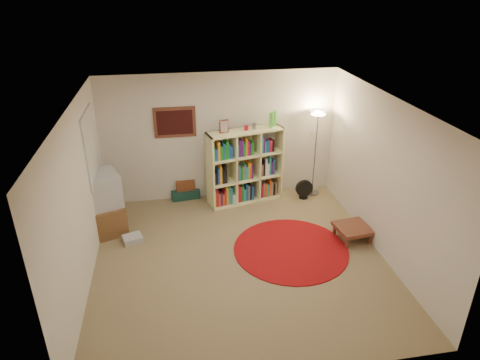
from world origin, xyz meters
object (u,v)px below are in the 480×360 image
(floor_fan, at_px, (304,189))
(side_table, at_px, (353,229))
(bookshelf, at_px, (244,167))
(floor_lamp, at_px, (317,126))
(suitcase, at_px, (185,193))
(tv_stand, at_px, (105,203))

(floor_fan, xyz_separation_m, side_table, (0.36, -1.57, 0.01))
(bookshelf, xyz_separation_m, floor_lamp, (1.44, 0.05, 0.74))
(bookshelf, bearing_deg, side_table, -61.38)
(floor_lamp, relative_size, floor_fan, 4.43)
(bookshelf, xyz_separation_m, suitcase, (-1.15, 0.33, -0.62))
(floor_fan, height_order, side_table, floor_fan)
(bookshelf, distance_m, floor_fan, 1.31)
(side_table, bearing_deg, tv_stand, 166.02)
(suitcase, distance_m, side_table, 3.40)
(floor_fan, xyz_separation_m, suitcase, (-2.35, 0.47, -0.11))
(suitcase, bearing_deg, floor_lamp, -13.38)
(bookshelf, xyz_separation_m, tv_stand, (-2.55, -0.69, -0.19))
(suitcase, height_order, side_table, side_table)
(tv_stand, bearing_deg, floor_fan, -12.48)
(floor_lamp, xyz_separation_m, tv_stand, (-3.99, -0.73, -0.93))
(floor_fan, bearing_deg, bookshelf, 173.53)
(bookshelf, distance_m, suitcase, 1.35)
(bookshelf, height_order, side_table, bookshelf)
(floor_lamp, bearing_deg, side_table, -86.09)
(floor_lamp, bearing_deg, floor_fan, -142.29)
(floor_fan, distance_m, suitcase, 2.40)
(tv_stand, bearing_deg, suitcase, 15.29)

